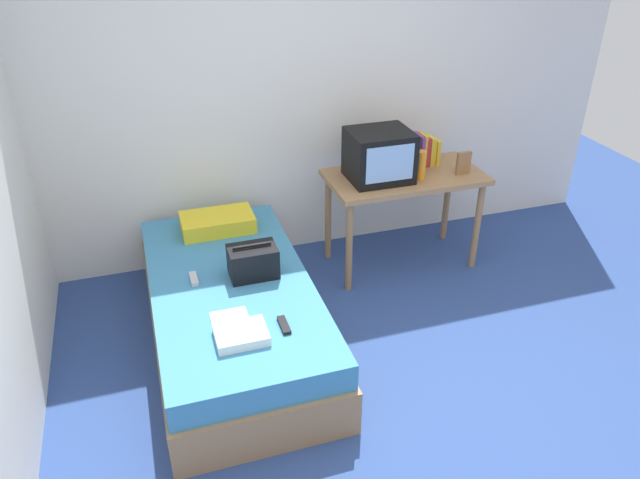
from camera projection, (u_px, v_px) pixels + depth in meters
ground_plane at (402, 405)px, 3.45m from camera, size 8.00×8.00×0.00m
wall_back at (301, 89)px, 4.46m from camera, size 5.20×0.10×2.60m
bed at (233, 312)px, 3.85m from camera, size 1.00×2.00×0.46m
desk at (404, 186)px, 4.50m from camera, size 1.16×0.60×0.76m
tv at (379, 155)px, 4.29m from camera, size 0.44×0.39×0.36m
water_bottle at (421, 165)px, 4.33m from camera, size 0.07×0.07×0.21m
book_row at (426, 150)px, 4.57m from camera, size 0.16×0.17×0.25m
picture_frame at (463, 163)px, 4.41m from camera, size 0.11×0.02×0.17m
pillow at (218, 222)px, 4.29m from camera, size 0.51×0.30×0.11m
handbag at (253, 261)px, 3.75m from camera, size 0.30×0.20×0.23m
magazine at (232, 325)px, 3.35m from camera, size 0.21×0.29×0.01m
remote_dark at (284, 325)px, 3.33m from camera, size 0.04×0.16×0.02m
remote_silver at (194, 279)px, 3.74m from camera, size 0.04×0.14×0.02m
folded_towel at (241, 335)px, 3.23m from camera, size 0.28×0.22×0.06m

